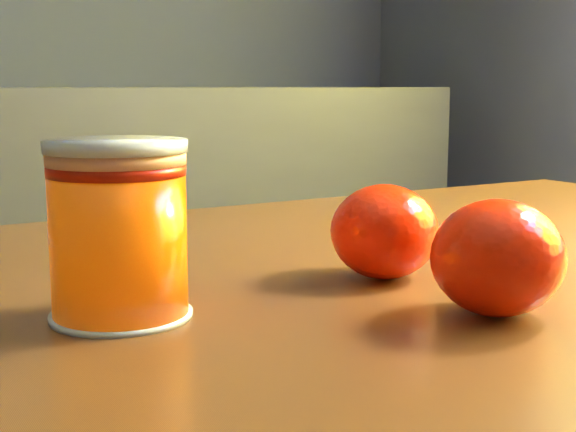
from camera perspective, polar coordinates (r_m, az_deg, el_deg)
name	(u,v)px	position (r m, az deg, el deg)	size (l,w,h in m)	color
table	(426,416)	(0.58, 9.76, -13.87)	(1.11, 0.83, 0.78)	brown
juice_glass	(119,231)	(0.45, -11.95, -1.05)	(0.08, 0.08, 0.10)	#FF5705
orange_front	(497,258)	(0.46, 14.66, -2.89)	(0.07, 0.07, 0.07)	#F52304
orange_back	(384,232)	(0.54, 6.86, -1.11)	(0.07, 0.07, 0.06)	#F52304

